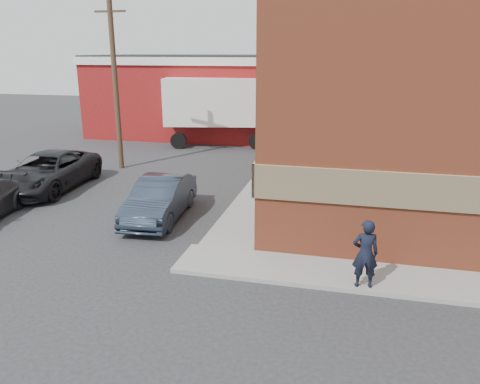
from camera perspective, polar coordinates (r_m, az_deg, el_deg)
The scene contains 10 objects.
ground at distance 14.66m, azimuth -4.05°, elevation -6.95°, with size 90.00×90.00×0.00m, color #28282B.
brick_building at distance 22.23m, azimuth 25.43°, elevation 12.14°, with size 14.25×18.25×9.36m.
sidewalk_south at distance 13.66m, azimuth 26.80°, elevation -10.47°, with size 16.00×1.80×0.12m, color gray.
sidewalk_west at distance 22.81m, azimuth 4.16°, elevation 1.98°, with size 1.80×18.00×0.12m, color gray.
warehouse at distance 34.43m, azimuth -3.74°, elevation 11.69°, with size 16.30×8.30×5.60m.
utility_pole at distance 24.70m, azimuth -15.02°, elevation 13.63°, with size 2.00×0.26×9.00m.
man at distance 12.25m, azimuth 15.02°, elevation -7.27°, with size 0.66×0.43×1.81m, color black.
sedan at distance 17.21m, azimuth -9.71°, elevation -0.81°, with size 1.59×4.57×1.50m, color #273241.
suv_a at distance 22.24m, azimuth -22.39°, elevation 2.32°, with size 2.68×5.81×1.61m, color black.
box_truck at distance 30.08m, azimuth -1.04°, elevation 10.30°, with size 8.98×4.23×4.27m.
Camera 1 is at (4.12, -12.76, 5.92)m, focal length 35.00 mm.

